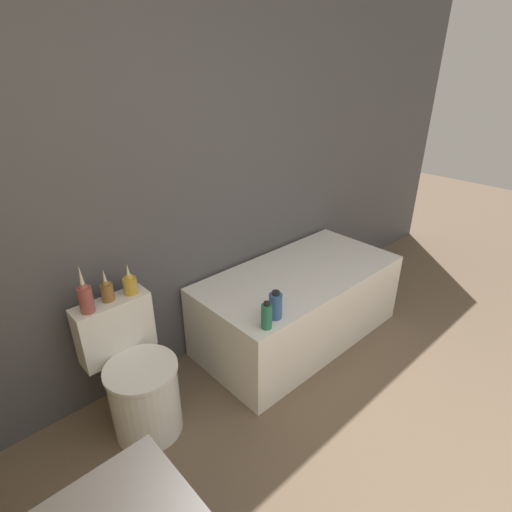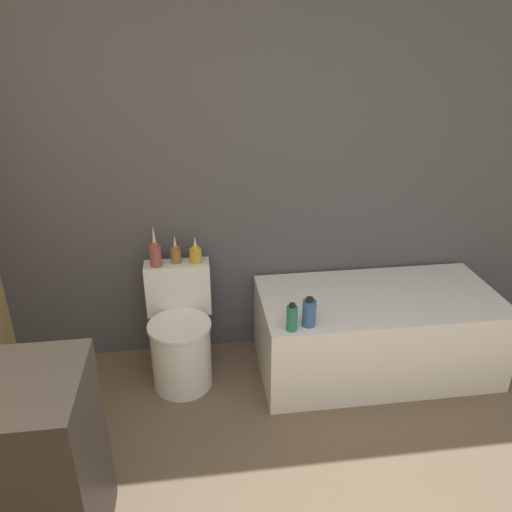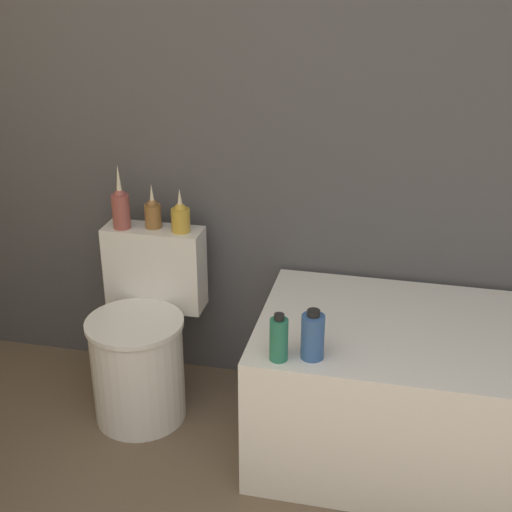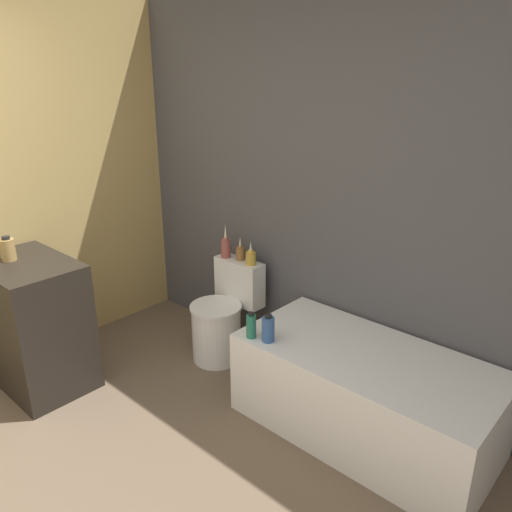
% 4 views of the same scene
% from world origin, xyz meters
% --- Properties ---
extents(wall_back_tiled, '(6.40, 0.06, 2.60)m').
position_xyz_m(wall_back_tiled, '(0.00, 2.33, 1.30)').
color(wall_back_tiled, '#4C4C51').
rests_on(wall_back_tiled, ground_plane).
extents(bathtub, '(1.48, 0.73, 0.53)m').
position_xyz_m(bathtub, '(0.78, 1.92, 0.27)').
color(bathtub, white).
rests_on(bathtub, ground).
extents(toilet, '(0.40, 0.51, 0.72)m').
position_xyz_m(toilet, '(-0.45, 1.97, 0.30)').
color(toilet, white).
rests_on(toilet, ground).
extents(vanity_counter, '(0.75, 0.50, 0.89)m').
position_xyz_m(vanity_counter, '(-1.15, 0.89, 0.44)').
color(vanity_counter, black).
rests_on(vanity_counter, ground).
extents(soap_bottle_glass, '(0.09, 0.09, 0.16)m').
position_xyz_m(soap_bottle_glass, '(-1.25, 0.84, 0.96)').
color(soap_bottle_glass, tan).
rests_on(soap_bottle_glass, vanity_counter).
extents(vase_gold, '(0.07, 0.07, 0.26)m').
position_xyz_m(vase_gold, '(-0.57, 2.14, 0.81)').
color(vase_gold, '#994C47').
rests_on(vase_gold, toilet).
extents(vase_silver, '(0.07, 0.07, 0.18)m').
position_xyz_m(vase_silver, '(-0.45, 2.17, 0.78)').
color(vase_silver, olive).
rests_on(vase_silver, toilet).
extents(vase_bronze, '(0.07, 0.07, 0.18)m').
position_xyz_m(vase_bronze, '(-0.33, 2.15, 0.78)').
color(vase_bronze, gold).
rests_on(vase_bronze, toilet).
extents(shampoo_bottle_tall, '(0.06, 0.06, 0.17)m').
position_xyz_m(shampoo_bottle_tall, '(0.17, 1.61, 0.61)').
color(shampoo_bottle_tall, '#267259').
rests_on(shampoo_bottle_tall, bathtub).
extents(shampoo_bottle_short, '(0.08, 0.08, 0.17)m').
position_xyz_m(shampoo_bottle_short, '(0.27, 1.65, 0.61)').
color(shampoo_bottle_short, '#335999').
rests_on(shampoo_bottle_short, bathtub).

